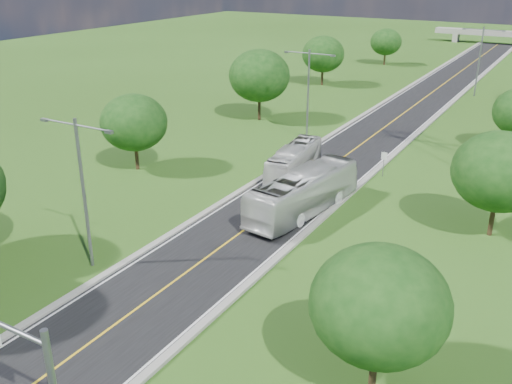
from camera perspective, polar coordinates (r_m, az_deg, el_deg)
ground at (r=76.36m, az=14.06°, el=7.25°), size 260.00×260.00×0.00m
road at (r=81.98m, az=15.30°, el=8.15°), size 8.00×150.00×0.06m
curb_left at (r=83.10m, az=12.47°, el=8.65°), size 0.50×150.00×0.22m
curb_right at (r=81.03m, az=18.21°, el=7.73°), size 0.50×150.00×0.22m
signal_mast at (r=23.73m, az=-23.15°, el=-15.59°), size 8.54×0.33×7.20m
speed_limit_sign at (r=54.21m, az=12.67°, el=3.14°), size 0.55×0.09×2.40m
overpass at (r=153.45m, az=23.17°, el=14.31°), size 30.00×3.00×3.20m
streetlight_near_left at (r=37.17m, az=-16.97°, el=1.00°), size 5.90×0.25×10.00m
streetlight_mid_left at (r=63.29m, az=5.25°, el=10.37°), size 5.90×0.25×10.00m
streetlight_far_right at (r=91.26m, az=21.48°, el=12.58°), size 5.90×0.25×10.00m
tree_lb at (r=55.11m, az=-12.11°, el=6.82°), size 6.30×6.30×7.33m
tree_lc at (r=71.78m, az=0.34°, el=11.56°), size 7.56×7.56×8.79m
tree_ld at (r=93.97m, az=6.73°, el=13.54°), size 6.72×6.72×7.82m
tree_le at (r=115.49m, az=12.87°, el=14.42°), size 5.88×5.88×6.84m
tree_ra at (r=26.21m, az=12.24°, el=-10.96°), size 6.30×6.30×7.33m
tree_rb at (r=43.69m, az=23.21°, el=1.89°), size 6.72×6.72×7.82m
bus_outbound at (r=45.07m, az=4.77°, el=-0.05°), size 4.57×12.62×3.44m
bus_inbound at (r=53.54m, az=3.84°, el=3.22°), size 3.44×10.05×2.74m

